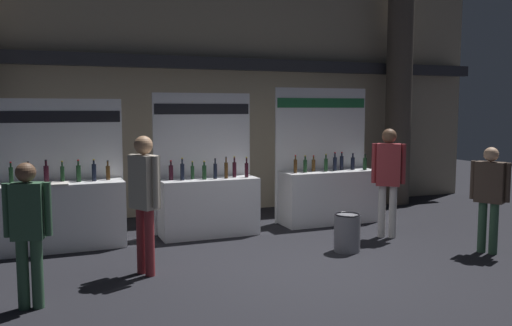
{
  "coord_description": "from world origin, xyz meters",
  "views": [
    {
      "loc": [
        -3.18,
        -6.28,
        2.16
      ],
      "look_at": [
        -0.16,
        1.28,
        1.32
      ],
      "focal_mm": 37.37,
      "sensor_mm": 36.0,
      "label": 1
    }
  ],
  "objects_px": {
    "exhibitor_booth_1": "(208,200)",
    "visitor_1": "(144,192)",
    "visitor_2": "(388,172)",
    "visitor_0": "(28,225)",
    "trash_bin": "(347,232)",
    "visitor_3": "(490,191)",
    "exhibitor_booth_0": "(63,209)",
    "exhibitor_booth_2": "(328,190)"
  },
  "relations": [
    {
      "from": "exhibitor_booth_2",
      "to": "visitor_2",
      "type": "bearing_deg",
      "value": -76.36
    },
    {
      "from": "trash_bin",
      "to": "visitor_2",
      "type": "distance_m",
      "value": 1.45
    },
    {
      "from": "exhibitor_booth_0",
      "to": "exhibitor_booth_2",
      "type": "height_order",
      "value": "exhibitor_booth_2"
    },
    {
      "from": "visitor_0",
      "to": "visitor_2",
      "type": "distance_m",
      "value": 5.63
    },
    {
      "from": "trash_bin",
      "to": "visitor_3",
      "type": "bearing_deg",
      "value": -24.57
    },
    {
      "from": "exhibitor_booth_0",
      "to": "exhibitor_booth_2",
      "type": "bearing_deg",
      "value": 1.4
    },
    {
      "from": "exhibitor_booth_1",
      "to": "visitor_0",
      "type": "height_order",
      "value": "exhibitor_booth_1"
    },
    {
      "from": "trash_bin",
      "to": "visitor_3",
      "type": "relative_size",
      "value": 0.37
    },
    {
      "from": "visitor_0",
      "to": "visitor_1",
      "type": "bearing_deg",
      "value": -140.42
    },
    {
      "from": "exhibitor_booth_1",
      "to": "exhibitor_booth_2",
      "type": "bearing_deg",
      "value": 2.45
    },
    {
      "from": "exhibitor_booth_1",
      "to": "visitor_3",
      "type": "height_order",
      "value": "exhibitor_booth_1"
    },
    {
      "from": "exhibitor_booth_1",
      "to": "trash_bin",
      "type": "distance_m",
      "value": 2.47
    },
    {
      "from": "exhibitor_booth_2",
      "to": "visitor_1",
      "type": "xyz_separation_m",
      "value": [
        -3.78,
        -1.92,
        0.47
      ]
    },
    {
      "from": "exhibitor_booth_0",
      "to": "visitor_3",
      "type": "height_order",
      "value": "exhibitor_booth_0"
    },
    {
      "from": "visitor_1",
      "to": "exhibitor_booth_2",
      "type": "bearing_deg",
      "value": 89.69
    },
    {
      "from": "visitor_0",
      "to": "trash_bin",
      "type": "bearing_deg",
      "value": -158.88
    },
    {
      "from": "exhibitor_booth_1",
      "to": "visitor_2",
      "type": "distance_m",
      "value": 3.06
    },
    {
      "from": "exhibitor_booth_0",
      "to": "exhibitor_booth_2",
      "type": "distance_m",
      "value": 4.72
    },
    {
      "from": "exhibitor_booth_0",
      "to": "exhibitor_booth_1",
      "type": "xyz_separation_m",
      "value": [
        2.33,
        0.01,
        -0.01
      ]
    },
    {
      "from": "visitor_2",
      "to": "exhibitor_booth_1",
      "type": "bearing_deg",
      "value": 12.32
    },
    {
      "from": "visitor_0",
      "to": "exhibitor_booth_2",
      "type": "bearing_deg",
      "value": -141.12
    },
    {
      "from": "exhibitor_booth_1",
      "to": "visitor_3",
      "type": "xyz_separation_m",
      "value": [
        3.54,
        -2.68,
        0.33
      ]
    },
    {
      "from": "exhibitor_booth_1",
      "to": "visitor_1",
      "type": "height_order",
      "value": "exhibitor_booth_1"
    },
    {
      "from": "exhibitor_booth_1",
      "to": "visitor_2",
      "type": "height_order",
      "value": "exhibitor_booth_1"
    },
    {
      "from": "trash_bin",
      "to": "exhibitor_booth_2",
      "type": "bearing_deg",
      "value": 68.74
    },
    {
      "from": "exhibitor_booth_0",
      "to": "visitor_1",
      "type": "relative_size",
      "value": 1.28
    },
    {
      "from": "exhibitor_booth_2",
      "to": "visitor_1",
      "type": "distance_m",
      "value": 4.26
    },
    {
      "from": "exhibitor_booth_1",
      "to": "visitor_2",
      "type": "relative_size",
      "value": 1.33
    },
    {
      "from": "visitor_0",
      "to": "visitor_1",
      "type": "relative_size",
      "value": 0.88
    },
    {
      "from": "visitor_2",
      "to": "visitor_3",
      "type": "distance_m",
      "value": 1.61
    },
    {
      "from": "visitor_3",
      "to": "visitor_0",
      "type": "bearing_deg",
      "value": -119.65
    },
    {
      "from": "exhibitor_booth_2",
      "to": "trash_bin",
      "type": "height_order",
      "value": "exhibitor_booth_2"
    },
    {
      "from": "exhibitor_booth_1",
      "to": "visitor_1",
      "type": "bearing_deg",
      "value": -127.39
    },
    {
      "from": "exhibitor_booth_0",
      "to": "exhibitor_booth_2",
      "type": "relative_size",
      "value": 0.91
    },
    {
      "from": "exhibitor_booth_0",
      "to": "visitor_0",
      "type": "height_order",
      "value": "exhibitor_booth_0"
    },
    {
      "from": "visitor_1",
      "to": "visitor_3",
      "type": "bearing_deg",
      "value": 52.86
    },
    {
      "from": "exhibitor_booth_0",
      "to": "visitor_2",
      "type": "xyz_separation_m",
      "value": [
        5.06,
        -1.29,
        0.49
      ]
    },
    {
      "from": "exhibitor_booth_0",
      "to": "trash_bin",
      "type": "height_order",
      "value": "exhibitor_booth_0"
    },
    {
      "from": "visitor_1",
      "to": "visitor_3",
      "type": "distance_m",
      "value": 5.01
    },
    {
      "from": "exhibitor_booth_0",
      "to": "visitor_1",
      "type": "xyz_separation_m",
      "value": [
        0.94,
        -1.81,
        0.48
      ]
    },
    {
      "from": "exhibitor_booth_0",
      "to": "visitor_1",
      "type": "distance_m",
      "value": 2.09
    },
    {
      "from": "exhibitor_booth_2",
      "to": "visitor_0",
      "type": "bearing_deg",
      "value": -152.78
    }
  ]
}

